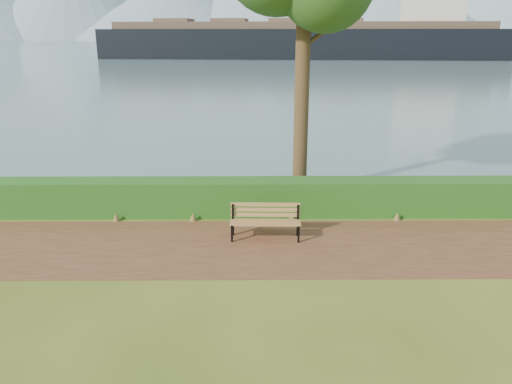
{
  "coord_description": "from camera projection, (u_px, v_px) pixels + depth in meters",
  "views": [
    {
      "loc": [
        0.52,
        -10.74,
        4.91
      ],
      "look_at": [
        0.62,
        1.2,
        1.1
      ],
      "focal_mm": 35.0,
      "sensor_mm": 36.0,
      "label": 1
    }
  ],
  "objects": [
    {
      "name": "hedge",
      "position": [
        234.0,
        197.0,
        14.04
      ],
      "size": [
        32.0,
        0.85,
        1.0
      ],
      "primitive_type": "cube",
      "color": "#184914",
      "rests_on": "ground"
    },
    {
      "name": "mountains",
      "position": [
        239.0,
        3.0,
        390.09
      ],
      "size": [
        585.0,
        190.0,
        70.0
      ],
      "color": "gray",
      "rests_on": "ground"
    },
    {
      "name": "water",
      "position": [
        251.0,
        43.0,
        259.43
      ],
      "size": [
        700.0,
        510.0,
        0.0
      ],
      "primitive_type": "cube",
      "color": "#415B68",
      "rests_on": "ground"
    },
    {
      "name": "bench",
      "position": [
        265.0,
        219.0,
        12.4
      ],
      "size": [
        1.76,
        0.57,
        0.88
      ],
      "rotation": [
        0.0,
        0.0,
        -0.03
      ],
      "color": "black",
      "rests_on": "ground"
    },
    {
      "name": "ground",
      "position": [
        230.0,
        252.0,
        11.72
      ],
      "size": [
        140.0,
        140.0,
        0.0
      ],
      "primitive_type": "plane",
      "color": "#3F5518",
      "rests_on": "ground"
    },
    {
      "name": "cargo_ship",
      "position": [
        314.0,
        40.0,
        100.08
      ],
      "size": [
        80.35,
        19.75,
        24.14
      ],
      "rotation": [
        0.0,
        0.0,
        -0.09
      ],
      "color": "black",
      "rests_on": "ground"
    },
    {
      "name": "path",
      "position": [
        231.0,
        247.0,
        12.0
      ],
      "size": [
        40.0,
        3.4,
        0.01
      ],
      "primitive_type": "cube",
      "color": "#4E271A",
      "rests_on": "ground"
    }
  ]
}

